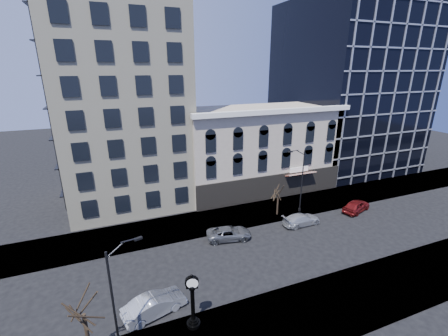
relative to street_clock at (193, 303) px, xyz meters
name	(u,v)px	position (x,y,z in m)	size (l,w,h in m)	color
ground	(220,264)	(4.26, 6.00, -2.07)	(160.00, 160.00, 0.00)	black
sidewalk_far	(196,224)	(4.26, 14.00, -2.01)	(160.00, 6.00, 0.12)	gray
sidewalk_near	(260,329)	(4.26, -2.00, -2.01)	(160.00, 6.00, 0.12)	gray
cream_tower	(117,51)	(-1.85, 24.88, 17.25)	(15.90, 15.40, 42.50)	beige
victorian_row	(257,149)	(16.26, 21.89, 3.92)	(22.60, 11.19, 12.50)	#B7A997
glass_office	(346,88)	(36.26, 26.91, 11.93)	(20.00, 20.15, 28.00)	black
street_clock	(193,303)	(0.00, 0.00, 0.00)	(0.98, 0.98, 4.32)	black
street_lamp_near	(119,271)	(-4.39, -0.37, 4.15)	(2.05, 0.79, 8.09)	black
street_lamp_far	(299,165)	(16.87, 12.29, 4.31)	(2.15, 0.42, 8.30)	black
bare_tree_near	(81,302)	(-6.58, -0.69, 2.89)	(3.73, 3.73, 6.41)	#312518
bare_tree_far	(278,190)	(14.37, 12.54, 1.29)	(2.51, 2.51, 4.31)	#312518
car_near_b	(154,305)	(-2.35, 2.23, -1.30)	(1.64, 4.70, 1.55)	#A5A8AD
car_far_a	(229,233)	(6.71, 9.69, -1.41)	(2.19, 4.75, 1.32)	#595B60
car_far_b	(301,219)	(15.74, 9.45, -1.41)	(1.87, 4.59, 1.33)	#A5A8AD
car_far_c	(356,206)	(24.28, 9.74, -1.31)	(1.80, 4.47, 1.52)	maroon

